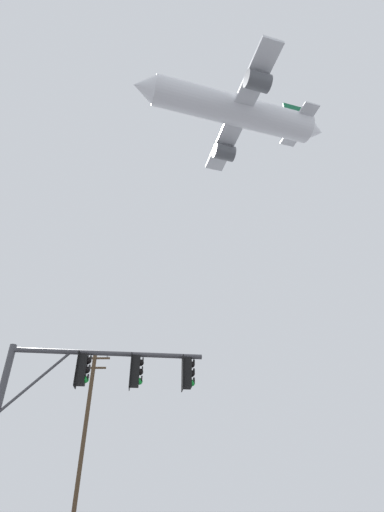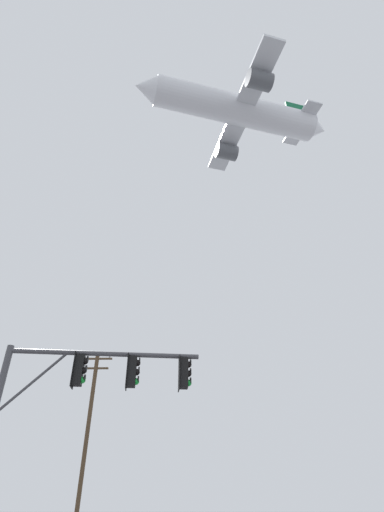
{
  "view_description": "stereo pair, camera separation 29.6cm",
  "coord_description": "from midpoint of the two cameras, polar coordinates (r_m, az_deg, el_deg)",
  "views": [
    {
      "loc": [
        -0.52,
        -4.97,
        1.66
      ],
      "look_at": [
        -0.58,
        16.72,
        15.44
      ],
      "focal_mm": 27.17,
      "sensor_mm": 36.0,
      "label": 1
    },
    {
      "loc": [
        -0.23,
        -4.97,
        1.66
      ],
      "look_at": [
        -0.58,
        16.72,
        15.44
      ],
      "focal_mm": 27.17,
      "sensor_mm": 36.0,
      "label": 2
    }
  ],
  "objects": [
    {
      "name": "signal_pole_near",
      "position": [
        12.34,
        -15.06,
        -18.6
      ],
      "size": [
        5.81,
        0.95,
        5.66
      ],
      "color": "#4C4C51",
      "rests_on": "ground"
    },
    {
      "name": "utility_pole",
      "position": [
        29.0,
        -14.77,
        -23.28
      ],
      "size": [
        2.2,
        0.28,
        10.97
      ],
      "color": "brown",
      "rests_on": "ground"
    },
    {
      "name": "airplane",
      "position": [
        62.22,
        6.66,
        20.54
      ],
      "size": [
        30.01,
        23.18,
        8.27
      ],
      "color": "white"
    }
  ]
}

